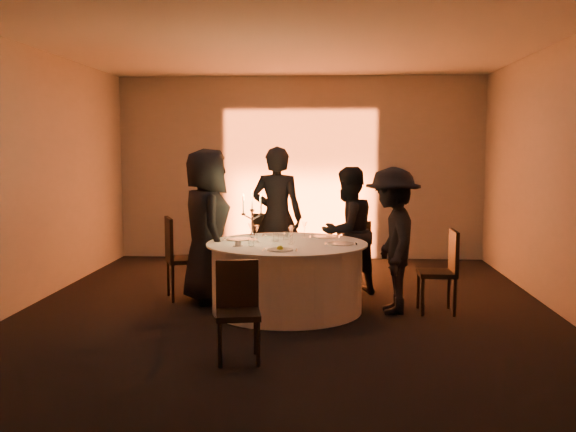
# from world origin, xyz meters

# --- Properties ---
(floor) EXTENTS (7.00, 7.00, 0.00)m
(floor) POSITION_xyz_m (0.00, 0.00, 0.00)
(floor) COLOR black
(floor) RESTS_ON ground
(ceiling) EXTENTS (7.00, 7.00, 0.00)m
(ceiling) POSITION_xyz_m (0.00, 0.00, 3.00)
(ceiling) COLOR silver
(ceiling) RESTS_ON wall_back
(wall_back) EXTENTS (7.00, 0.00, 7.00)m
(wall_back) POSITION_xyz_m (0.00, 3.50, 1.50)
(wall_back) COLOR #9F9B94
(wall_back) RESTS_ON floor
(wall_front) EXTENTS (7.00, 0.00, 7.00)m
(wall_front) POSITION_xyz_m (0.00, -3.50, 1.50)
(wall_front) COLOR #9F9B94
(wall_front) RESTS_ON floor
(wall_left) EXTENTS (0.00, 7.00, 7.00)m
(wall_left) POSITION_xyz_m (-3.00, 0.00, 1.50)
(wall_left) COLOR #9F9B94
(wall_left) RESTS_ON floor
(wall_right) EXTENTS (0.00, 7.00, 7.00)m
(wall_right) POSITION_xyz_m (3.00, 0.00, 1.50)
(wall_right) COLOR #9F9B94
(wall_right) RESTS_ON floor
(uplighter_fixture) EXTENTS (0.25, 0.12, 0.10)m
(uplighter_fixture) POSITION_xyz_m (0.00, 3.20, 0.05)
(uplighter_fixture) COLOR black
(uplighter_fixture) RESTS_ON floor
(banquet_table) EXTENTS (1.80, 1.80, 0.77)m
(banquet_table) POSITION_xyz_m (0.00, 0.00, 0.38)
(banquet_table) COLOR black
(banquet_table) RESTS_ON floor
(chair_left) EXTENTS (0.57, 0.57, 1.00)m
(chair_left) POSITION_xyz_m (-1.34, 0.48, 0.56)
(chair_left) COLOR black
(chair_left) RESTS_ON floor
(chair_back_left) EXTENTS (0.49, 0.49, 0.96)m
(chair_back_left) POSITION_xyz_m (-0.31, 1.43, 0.54)
(chair_back_left) COLOR black
(chair_back_left) RESTS_ON floor
(chair_back_right) EXTENTS (0.54, 0.54, 0.89)m
(chair_back_right) POSITION_xyz_m (0.78, 1.11, 0.50)
(chair_back_right) COLOR black
(chair_back_right) RESTS_ON floor
(chair_right) EXTENTS (0.41, 0.40, 0.92)m
(chair_right) POSITION_xyz_m (1.74, 0.00, 0.52)
(chair_right) COLOR black
(chair_right) RESTS_ON floor
(chair_front) EXTENTS (0.43, 0.43, 0.85)m
(chair_front) POSITION_xyz_m (-0.32, -1.69, 0.47)
(chair_front) COLOR black
(chair_front) RESTS_ON floor
(guest_left) EXTENTS (0.85, 1.03, 1.82)m
(guest_left) POSITION_xyz_m (-0.97, 0.36, 0.91)
(guest_left) COLOR black
(guest_left) RESTS_ON floor
(guest_back_left) EXTENTS (0.74, 0.55, 1.85)m
(guest_back_left) POSITION_xyz_m (-0.21, 1.25, 0.92)
(guest_back_left) COLOR black
(guest_back_left) RESTS_ON floor
(guest_back_right) EXTENTS (0.98, 0.97, 1.60)m
(guest_back_right) POSITION_xyz_m (0.70, 0.78, 0.80)
(guest_back_right) COLOR black
(guest_back_right) RESTS_ON floor
(guest_right) EXTENTS (0.61, 1.05, 1.62)m
(guest_right) POSITION_xyz_m (1.17, -0.01, 0.81)
(guest_right) COLOR black
(guest_right) RESTS_ON floor
(plate_left) EXTENTS (0.36, 0.28, 0.01)m
(plate_left) POSITION_xyz_m (-0.57, 0.20, 0.78)
(plate_left) COLOR white
(plate_left) RESTS_ON banquet_table
(plate_back_left) EXTENTS (0.36, 0.28, 0.01)m
(plate_back_left) POSITION_xyz_m (-0.15, 0.53, 0.78)
(plate_back_left) COLOR white
(plate_back_left) RESTS_ON banquet_table
(plate_back_right) EXTENTS (0.35, 0.27, 0.01)m
(plate_back_right) POSITION_xyz_m (0.42, 0.46, 0.78)
(plate_back_right) COLOR white
(plate_back_right) RESTS_ON banquet_table
(plate_right) EXTENTS (0.36, 0.29, 0.01)m
(plate_right) POSITION_xyz_m (0.60, -0.08, 0.78)
(plate_right) COLOR white
(plate_right) RESTS_ON banquet_table
(plate_front) EXTENTS (0.36, 0.27, 0.08)m
(plate_front) POSITION_xyz_m (-0.04, -0.55, 0.79)
(plate_front) COLOR white
(plate_front) RESTS_ON banquet_table
(coffee_cup) EXTENTS (0.11, 0.11, 0.07)m
(coffee_cup) POSITION_xyz_m (-0.51, -0.28, 0.80)
(coffee_cup) COLOR white
(coffee_cup) RESTS_ON banquet_table
(candelabra) EXTENTS (0.25, 0.12, 0.59)m
(candelabra) POSITION_xyz_m (-0.40, 0.14, 0.97)
(candelabra) COLOR white
(candelabra) RESTS_ON banquet_table
(wine_glass_a) EXTENTS (0.07, 0.07, 0.19)m
(wine_glass_a) POSITION_xyz_m (-0.34, 0.04, 0.91)
(wine_glass_a) COLOR white
(wine_glass_a) RESTS_ON banquet_table
(wine_glass_b) EXTENTS (0.07, 0.07, 0.19)m
(wine_glass_b) POSITION_xyz_m (0.18, 0.41, 0.91)
(wine_glass_b) COLOR white
(wine_glass_b) RESTS_ON banquet_table
(wine_glass_c) EXTENTS (0.07, 0.07, 0.19)m
(wine_glass_c) POSITION_xyz_m (0.05, -0.11, 0.91)
(wine_glass_c) COLOR white
(wine_glass_c) RESTS_ON banquet_table
(wine_glass_d) EXTENTS (0.07, 0.07, 0.19)m
(wine_glass_d) POSITION_xyz_m (-0.43, 0.22, 0.91)
(wine_glass_d) COLOR white
(wine_glass_d) RESTS_ON banquet_table
(wine_glass_e) EXTENTS (0.07, 0.07, 0.19)m
(wine_glass_e) POSITION_xyz_m (0.06, 0.04, 0.91)
(wine_glass_e) COLOR white
(wine_glass_e) RESTS_ON banquet_table
(tumbler_a) EXTENTS (0.07, 0.07, 0.09)m
(tumbler_a) POSITION_xyz_m (-0.03, 0.24, 0.82)
(tumbler_a) COLOR white
(tumbler_a) RESTS_ON banquet_table
(tumbler_b) EXTENTS (0.07, 0.07, 0.09)m
(tumbler_b) POSITION_xyz_m (-0.13, 0.08, 0.82)
(tumbler_b) COLOR white
(tumbler_b) RESTS_ON banquet_table
(tumbler_c) EXTENTS (0.07, 0.07, 0.09)m
(tumbler_c) POSITION_xyz_m (-0.37, -0.28, 0.82)
(tumbler_c) COLOR white
(tumbler_c) RESTS_ON banquet_table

